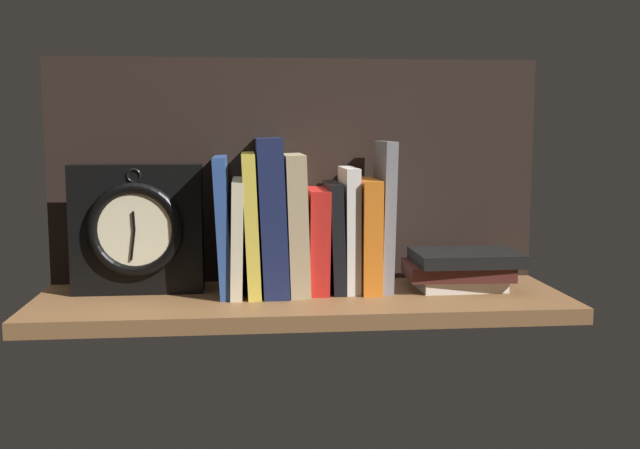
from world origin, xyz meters
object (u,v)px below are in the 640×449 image
(book_blue_modern, at_px, (224,225))
(book_yellow_seinlanguage, at_px, (251,223))
(book_tan_shortstories, at_px, (296,223))
(framed_clock, at_px, (137,229))
(book_gray_chess, at_px, (384,216))
(book_stack_side, at_px, (461,268))
(book_white_catcher, at_px, (349,229))
(book_orange_pandolfini, at_px, (367,234))
(book_black_skeptic, at_px, (334,236))
(book_cream_twain, at_px, (237,236))
(book_navy_bierce, at_px, (272,215))
(book_red_requiem, at_px, (317,240))

(book_blue_modern, bearing_deg, book_yellow_seinlanguage, -0.00)
(book_tan_shortstories, height_order, framed_clock, book_tan_shortstories)
(book_gray_chess, xyz_separation_m, book_stack_side, (0.13, -0.02, -0.09))
(book_gray_chess, height_order, framed_clock, book_gray_chess)
(book_blue_modern, height_order, book_white_catcher, book_blue_modern)
(book_orange_pandolfini, bearing_deg, book_yellow_seinlanguage, -180.00)
(book_blue_modern, bearing_deg, framed_clock, 178.94)
(framed_clock, bearing_deg, book_white_catcher, -0.43)
(book_gray_chess, bearing_deg, book_black_skeptic, 180.00)
(book_blue_modern, distance_m, book_cream_twain, 0.03)
(book_gray_chess, bearing_deg, book_stack_side, -6.66)
(book_white_catcher, bearing_deg, book_navy_bierce, 180.00)
(book_red_requiem, relative_size, book_orange_pandolfini, 0.91)
(book_cream_twain, xyz_separation_m, book_red_requiem, (0.13, 0.00, -0.01))
(book_stack_side, bearing_deg, book_tan_shortstories, 176.87)
(book_blue_modern, relative_size, book_yellow_seinlanguage, 0.98)
(book_red_requiem, relative_size, book_gray_chess, 0.68)
(book_tan_shortstories, xyz_separation_m, book_orange_pandolfini, (0.12, 0.00, -0.02))
(book_tan_shortstories, bearing_deg, book_white_catcher, 0.00)
(book_tan_shortstories, xyz_separation_m, book_black_skeptic, (0.07, 0.00, -0.02))
(book_blue_modern, xyz_separation_m, framed_clock, (-0.14, 0.00, -0.01))
(book_cream_twain, bearing_deg, framed_clock, 179.09)
(book_blue_modern, distance_m, book_tan_shortstories, 0.12)
(book_yellow_seinlanguage, relative_size, book_red_requiem, 1.35)
(book_white_catcher, bearing_deg, book_orange_pandolfini, 0.00)
(book_navy_bierce, distance_m, framed_clock, 0.22)
(book_black_skeptic, height_order, framed_clock, framed_clock)
(book_yellow_seinlanguage, distance_m, book_tan_shortstories, 0.07)
(book_yellow_seinlanguage, height_order, book_gray_chess, book_gray_chess)
(book_black_skeptic, distance_m, book_white_catcher, 0.03)
(book_blue_modern, xyz_separation_m, book_stack_side, (0.40, -0.02, -0.08))
(book_yellow_seinlanguage, xyz_separation_m, book_navy_bierce, (0.03, 0.00, 0.01))
(book_gray_chess, bearing_deg, book_blue_modern, 180.00)
(book_black_skeptic, relative_size, book_white_catcher, 0.88)
(book_yellow_seinlanguage, height_order, book_navy_bierce, book_navy_bierce)
(book_yellow_seinlanguage, distance_m, book_gray_chess, 0.22)
(book_tan_shortstories, xyz_separation_m, framed_clock, (-0.26, 0.00, -0.01))
(book_black_skeptic, bearing_deg, book_tan_shortstories, 180.00)
(book_yellow_seinlanguage, bearing_deg, book_black_skeptic, 0.00)
(book_blue_modern, distance_m, book_orange_pandolfini, 0.24)
(book_navy_bierce, bearing_deg, book_black_skeptic, 0.00)
(book_tan_shortstories, height_order, book_stack_side, book_tan_shortstories)
(book_black_skeptic, bearing_deg, book_white_catcher, 0.00)
(book_cream_twain, xyz_separation_m, book_gray_chess, (0.25, 0.00, 0.03))
(book_orange_pandolfini, xyz_separation_m, framed_clock, (-0.38, 0.00, 0.01))
(book_gray_chess, bearing_deg, book_navy_bierce, 180.00)
(book_blue_modern, relative_size, book_orange_pandolfini, 1.21)
(book_orange_pandolfini, bearing_deg, book_tan_shortstories, 180.00)
(book_red_requiem, relative_size, book_stack_side, 0.89)
(book_yellow_seinlanguage, xyz_separation_m, book_black_skeptic, (0.14, 0.00, -0.02))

